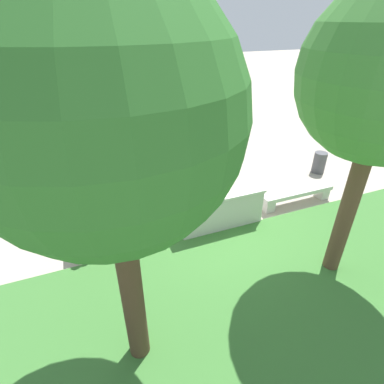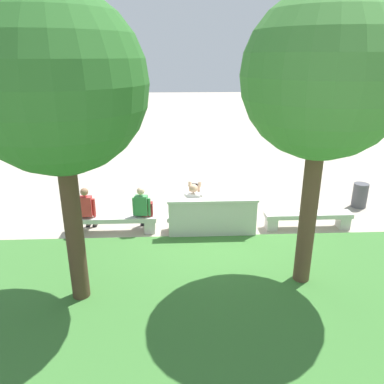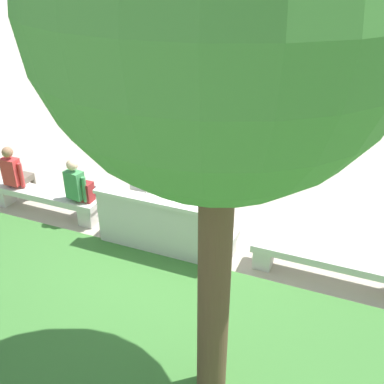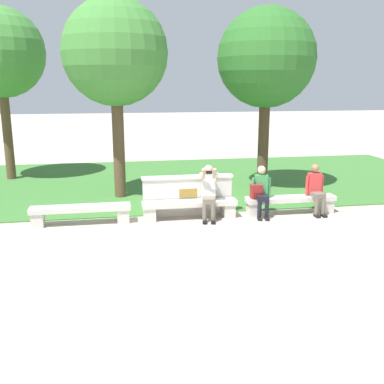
{
  "view_description": "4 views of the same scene",
  "coord_description": "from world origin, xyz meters",
  "px_view_note": "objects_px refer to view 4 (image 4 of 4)",
  "views": [
    {
      "loc": [
        3.08,
        5.92,
        4.85
      ],
      "look_at": [
        0.48,
        -0.65,
        0.71
      ],
      "focal_mm": 28.0,
      "sensor_mm": 36.0,
      "label": 1
    },
    {
      "loc": [
        0.94,
        9.03,
        4.39
      ],
      "look_at": [
        0.49,
        -0.42,
        0.94
      ],
      "focal_mm": 35.0,
      "sensor_mm": 36.0,
      "label": 2
    },
    {
      "loc": [
        -2.76,
        5.73,
        4.43
      ],
      "look_at": [
        -0.27,
        -0.31,
        0.88
      ],
      "focal_mm": 42.0,
      "sensor_mm": 36.0,
      "label": 3
    },
    {
      "loc": [
        -1.75,
        -10.46,
        3.27
      ],
      "look_at": [
        0.04,
        -0.11,
        0.7
      ],
      "focal_mm": 42.0,
      "sensor_mm": 36.0,
      "label": 4
    }
  ],
  "objects_px": {
    "person_distant": "(262,190)",
    "tree_left_background": "(266,59)",
    "tree_behind_wall": "(0,53)",
    "bench_main": "(81,212)",
    "bench_near": "(190,207)",
    "bench_mid": "(290,202)",
    "person_companion": "(316,188)",
    "person_photographer": "(209,190)",
    "backpack": "(256,192)",
    "tree_right_background": "(115,54)"
  },
  "relations": [
    {
      "from": "person_distant",
      "to": "tree_left_background",
      "type": "bearing_deg",
      "value": 71.23
    },
    {
      "from": "person_distant",
      "to": "tree_behind_wall",
      "type": "height_order",
      "value": "tree_behind_wall"
    },
    {
      "from": "bench_main",
      "to": "bench_near",
      "type": "xyz_separation_m",
      "value": [
        2.61,
        0.0,
        0.0
      ]
    },
    {
      "from": "bench_near",
      "to": "person_distant",
      "type": "bearing_deg",
      "value": -2.08
    },
    {
      "from": "bench_mid",
      "to": "bench_near",
      "type": "bearing_deg",
      "value": 180.0
    },
    {
      "from": "bench_near",
      "to": "tree_behind_wall",
      "type": "height_order",
      "value": "tree_behind_wall"
    },
    {
      "from": "person_companion",
      "to": "tree_left_background",
      "type": "xyz_separation_m",
      "value": [
        -0.46,
        2.88,
        3.28
      ]
    },
    {
      "from": "bench_main",
      "to": "person_photographer",
      "type": "distance_m",
      "value": 3.09
    },
    {
      "from": "bench_mid",
      "to": "tree_left_background",
      "type": "xyz_separation_m",
      "value": [
        0.18,
        2.81,
        3.64
      ]
    },
    {
      "from": "tree_behind_wall",
      "to": "tree_left_background",
      "type": "bearing_deg",
      "value": -19.05
    },
    {
      "from": "backpack",
      "to": "tree_left_background",
      "type": "xyz_separation_m",
      "value": [
        1.11,
        2.85,
        3.32
      ]
    },
    {
      "from": "bench_near",
      "to": "person_companion",
      "type": "relative_size",
      "value": 1.85
    },
    {
      "from": "person_photographer",
      "to": "tree_right_background",
      "type": "distance_m",
      "value": 4.65
    },
    {
      "from": "person_photographer",
      "to": "person_distant",
      "type": "bearing_deg",
      "value": 0.46
    },
    {
      "from": "bench_mid",
      "to": "person_companion",
      "type": "distance_m",
      "value": 0.73
    },
    {
      "from": "person_companion",
      "to": "tree_behind_wall",
      "type": "distance_m",
      "value": 10.86
    },
    {
      "from": "person_photographer",
      "to": "person_distant",
      "type": "distance_m",
      "value": 1.35
    },
    {
      "from": "person_distant",
      "to": "person_photographer",
      "type": "bearing_deg",
      "value": -179.54
    },
    {
      "from": "tree_behind_wall",
      "to": "bench_near",
      "type": "bearing_deg",
      "value": -46.5
    },
    {
      "from": "bench_near",
      "to": "person_photographer",
      "type": "xyz_separation_m",
      "value": [
        0.45,
        -0.08,
        0.43
      ]
    },
    {
      "from": "person_distant",
      "to": "tree_left_background",
      "type": "height_order",
      "value": "tree_left_background"
    },
    {
      "from": "bench_mid",
      "to": "person_companion",
      "type": "bearing_deg",
      "value": -6.0
    },
    {
      "from": "person_distant",
      "to": "tree_behind_wall",
      "type": "bearing_deg",
      "value": 141.47
    },
    {
      "from": "person_distant",
      "to": "backpack",
      "type": "relative_size",
      "value": 2.94
    },
    {
      "from": "backpack",
      "to": "tree_right_background",
      "type": "distance_m",
      "value": 5.37
    },
    {
      "from": "bench_main",
      "to": "person_companion",
      "type": "bearing_deg",
      "value": -0.65
    },
    {
      "from": "bench_main",
      "to": "backpack",
      "type": "bearing_deg",
      "value": -0.57
    },
    {
      "from": "tree_behind_wall",
      "to": "tree_left_background",
      "type": "relative_size",
      "value": 1.04
    },
    {
      "from": "tree_behind_wall",
      "to": "tree_right_background",
      "type": "distance_m",
      "value": 4.86
    },
    {
      "from": "bench_main",
      "to": "person_photographer",
      "type": "relative_size",
      "value": 1.76
    },
    {
      "from": "person_companion",
      "to": "tree_right_background",
      "type": "bearing_deg",
      "value": 152.77
    },
    {
      "from": "bench_mid",
      "to": "tree_behind_wall",
      "type": "height_order",
      "value": "tree_behind_wall"
    },
    {
      "from": "bench_mid",
      "to": "person_photographer",
      "type": "height_order",
      "value": "person_photographer"
    },
    {
      "from": "person_photographer",
      "to": "person_distant",
      "type": "relative_size",
      "value": 1.05
    },
    {
      "from": "bench_near",
      "to": "tree_left_background",
      "type": "bearing_deg",
      "value": 45.3
    },
    {
      "from": "bench_near",
      "to": "tree_right_background",
      "type": "height_order",
      "value": "tree_right_background"
    },
    {
      "from": "bench_mid",
      "to": "tree_behind_wall",
      "type": "relative_size",
      "value": 0.41
    },
    {
      "from": "bench_mid",
      "to": "tree_behind_wall",
      "type": "distance_m",
      "value": 10.46
    },
    {
      "from": "bench_mid",
      "to": "person_photographer",
      "type": "distance_m",
      "value": 2.2
    },
    {
      "from": "bench_main",
      "to": "person_photographer",
      "type": "height_order",
      "value": "person_photographer"
    },
    {
      "from": "bench_near",
      "to": "bench_mid",
      "type": "relative_size",
      "value": 1.0
    },
    {
      "from": "person_distant",
      "to": "person_companion",
      "type": "relative_size",
      "value": 1.0
    },
    {
      "from": "person_photographer",
      "to": "backpack",
      "type": "distance_m",
      "value": 1.23
    },
    {
      "from": "bench_near",
      "to": "person_photographer",
      "type": "distance_m",
      "value": 0.63
    },
    {
      "from": "tree_right_background",
      "to": "bench_near",
      "type": "bearing_deg",
      "value": -56.1
    },
    {
      "from": "bench_near",
      "to": "person_distant",
      "type": "relative_size",
      "value": 1.85
    },
    {
      "from": "person_companion",
      "to": "tree_left_background",
      "type": "distance_m",
      "value": 4.38
    },
    {
      "from": "person_companion",
      "to": "tree_behind_wall",
      "type": "xyz_separation_m",
      "value": [
        -8.56,
        5.68,
        3.52
      ]
    },
    {
      "from": "person_companion",
      "to": "tree_right_background",
      "type": "relative_size",
      "value": 0.23
    },
    {
      "from": "bench_mid",
      "to": "tree_left_background",
      "type": "relative_size",
      "value": 0.43
    }
  ]
}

